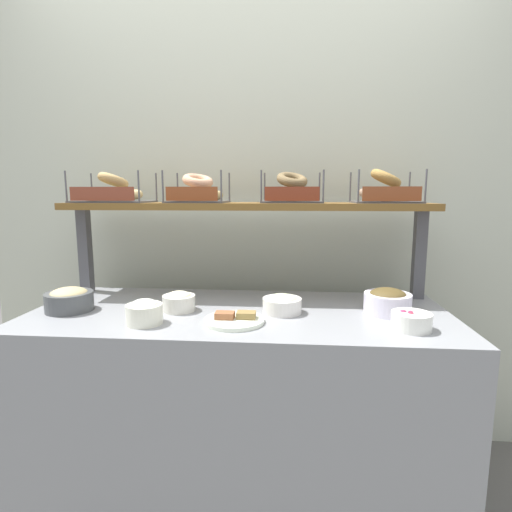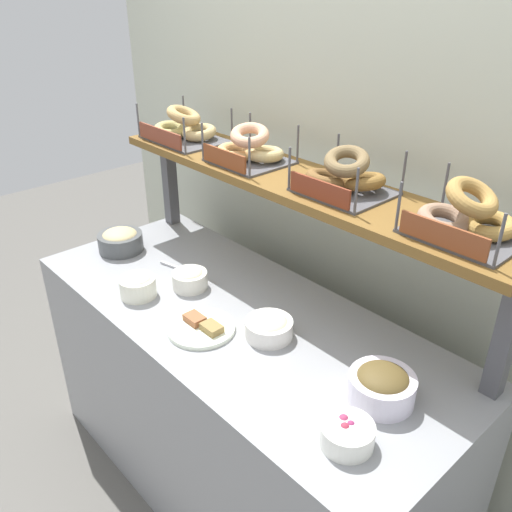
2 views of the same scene
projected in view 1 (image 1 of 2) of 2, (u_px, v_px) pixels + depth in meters
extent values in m
plane|color=#595651|center=(241.00, 498.00, 1.75)|extent=(8.00, 8.00, 0.00)
cube|color=beige|center=(252.00, 217.00, 2.11)|extent=(2.88, 0.06, 2.40)
cube|color=gray|center=(240.00, 408.00, 1.69)|extent=(1.68, 0.70, 0.85)
cube|color=#4C4C51|center=(85.00, 251.00, 1.92)|extent=(0.05, 0.05, 0.40)
cube|color=#4C4C51|center=(419.00, 255.00, 1.79)|extent=(0.05, 0.05, 0.40)
cube|color=brown|center=(246.00, 206.00, 1.82)|extent=(1.64, 0.32, 0.03)
cylinder|color=white|center=(144.00, 314.00, 1.45)|extent=(0.13, 0.13, 0.07)
ellipsoid|color=white|center=(144.00, 306.00, 1.45)|extent=(0.10, 0.10, 0.05)
cylinder|color=white|center=(282.00, 305.00, 1.59)|extent=(0.16, 0.16, 0.06)
ellipsoid|color=beige|center=(282.00, 299.00, 1.59)|extent=(0.12, 0.12, 0.04)
cylinder|color=white|center=(411.00, 321.00, 1.39)|extent=(0.14, 0.14, 0.06)
sphere|color=#972C41|center=(411.00, 316.00, 1.38)|extent=(0.03, 0.03, 0.03)
sphere|color=#8B2B57|center=(410.00, 314.00, 1.40)|extent=(0.03, 0.03, 0.03)
sphere|color=#9D3256|center=(403.00, 314.00, 1.40)|extent=(0.03, 0.03, 0.03)
cylinder|color=#494C4E|center=(69.00, 301.00, 1.62)|extent=(0.19, 0.19, 0.08)
ellipsoid|color=tan|center=(69.00, 294.00, 1.61)|extent=(0.15, 0.15, 0.05)
cylinder|color=silver|center=(179.00, 303.00, 1.62)|extent=(0.13, 0.13, 0.06)
ellipsoid|color=beige|center=(179.00, 297.00, 1.61)|extent=(0.10, 0.10, 0.04)
cylinder|color=white|center=(387.00, 303.00, 1.58)|extent=(0.18, 0.18, 0.08)
ellipsoid|color=brown|center=(388.00, 295.00, 1.58)|extent=(0.14, 0.14, 0.06)
cylinder|color=white|center=(235.00, 321.00, 1.47)|extent=(0.22, 0.22, 0.01)
cube|color=#975836|center=(225.00, 315.00, 1.47)|extent=(0.07, 0.05, 0.02)
cube|color=olive|center=(246.00, 315.00, 1.47)|extent=(0.07, 0.05, 0.02)
cube|color=#B7B7BC|center=(143.00, 305.00, 1.68)|extent=(0.14, 0.05, 0.01)
ellipsoid|color=#B7B7BC|center=(165.00, 304.00, 1.69)|extent=(0.04, 0.03, 0.01)
cube|color=#4C4C51|center=(114.00, 202.00, 1.86)|extent=(0.34, 0.24, 0.01)
cylinder|color=#4C4C51|center=(66.00, 187.00, 1.75)|extent=(0.01, 0.01, 0.14)
cylinder|color=#4C4C51|center=(139.00, 187.00, 1.72)|extent=(0.01, 0.01, 0.14)
cylinder|color=#4C4C51|center=(92.00, 188.00, 1.97)|extent=(0.01, 0.01, 0.14)
cylinder|color=#4C4C51|center=(156.00, 188.00, 1.95)|extent=(0.01, 0.01, 0.14)
cube|color=brown|center=(102.00, 194.00, 1.73)|extent=(0.29, 0.01, 0.06)
torus|color=tan|center=(99.00, 195.00, 1.83)|extent=(0.18, 0.18, 0.06)
torus|color=tan|center=(128.00, 195.00, 1.88)|extent=(0.14, 0.15, 0.06)
torus|color=tan|center=(113.00, 180.00, 1.84)|extent=(0.20, 0.20, 0.08)
cube|color=#4C4C51|center=(198.00, 202.00, 1.83)|extent=(0.26, 0.24, 0.01)
cylinder|color=#4C4C51|center=(163.00, 187.00, 1.72)|extent=(0.01, 0.01, 0.14)
cylinder|color=#4C4C51|center=(221.00, 187.00, 1.70)|extent=(0.01, 0.01, 0.14)
cylinder|color=#4C4C51|center=(178.00, 188.00, 1.94)|extent=(0.01, 0.01, 0.14)
cylinder|color=#4C4C51|center=(229.00, 188.00, 1.92)|extent=(0.01, 0.01, 0.14)
cube|color=brown|center=(192.00, 194.00, 1.71)|extent=(0.22, 0.01, 0.06)
torus|color=tan|center=(186.00, 195.00, 1.80)|extent=(0.16, 0.16, 0.05)
torus|color=tan|center=(208.00, 195.00, 1.86)|extent=(0.19, 0.19, 0.05)
torus|color=tan|center=(198.00, 181.00, 1.82)|extent=(0.20, 0.20, 0.08)
cube|color=#4C4C51|center=(292.00, 202.00, 1.81)|extent=(0.27, 0.24, 0.01)
cylinder|color=#4C4C51|center=(261.00, 187.00, 1.70)|extent=(0.01, 0.01, 0.14)
cylinder|color=#4C4C51|center=(323.00, 187.00, 1.68)|extent=(0.01, 0.01, 0.14)
cylinder|color=#4C4C51|center=(265.00, 188.00, 1.92)|extent=(0.01, 0.01, 0.14)
cylinder|color=#4C4C51|center=(319.00, 188.00, 1.90)|extent=(0.01, 0.01, 0.14)
cube|color=maroon|center=(292.00, 194.00, 1.69)|extent=(0.23, 0.01, 0.06)
torus|color=brown|center=(281.00, 194.00, 1.78)|extent=(0.18, 0.18, 0.06)
torus|color=brown|center=(301.00, 194.00, 1.84)|extent=(0.17, 0.16, 0.06)
torus|color=brown|center=(292.00, 180.00, 1.79)|extent=(0.19, 0.19, 0.09)
cube|color=#4C4C51|center=(385.00, 202.00, 1.77)|extent=(0.28, 0.24, 0.01)
cylinder|color=#4C4C51|center=(359.00, 186.00, 1.66)|extent=(0.01, 0.01, 0.14)
cylinder|color=#4C4C51|center=(426.00, 186.00, 1.63)|extent=(0.01, 0.01, 0.14)
cylinder|color=#4C4C51|center=(350.00, 187.00, 1.88)|extent=(0.01, 0.01, 0.14)
cylinder|color=#4C4C51|center=(409.00, 187.00, 1.86)|extent=(0.01, 0.01, 0.14)
cube|color=brown|center=(392.00, 194.00, 1.64)|extent=(0.24, 0.01, 0.06)
torus|color=#90725B|center=(375.00, 194.00, 1.74)|extent=(0.18, 0.18, 0.06)
torus|color=#A47E3D|center=(393.00, 196.00, 1.80)|extent=(0.14, 0.14, 0.05)
torus|color=#A37B3E|center=(386.00, 178.00, 1.75)|extent=(0.16, 0.15, 0.10)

